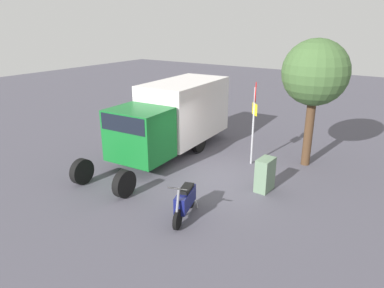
{
  "coord_description": "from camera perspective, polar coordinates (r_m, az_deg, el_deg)",
  "views": [
    {
      "loc": [
        10.11,
        5.83,
        5.35
      ],
      "look_at": [
        0.42,
        -0.68,
        1.27
      ],
      "focal_mm": 33.05,
      "sensor_mm": 36.0,
      "label": 1
    }
  ],
  "objects": [
    {
      "name": "street_tree",
      "position": [
        13.76,
        19.26,
        10.67
      ],
      "size": [
        2.42,
        2.42,
        4.79
      ],
      "color": "#47301E",
      "rests_on": "ground"
    },
    {
      "name": "stop_sign",
      "position": [
        13.55,
        10.03,
        5.33
      ],
      "size": [
        0.71,
        0.33,
        3.23
      ],
      "color": "#9E9EA3",
      "rests_on": "ground"
    },
    {
      "name": "motorcycle",
      "position": [
        10.17,
        -1.12,
        -9.09
      ],
      "size": [
        1.76,
        0.76,
        1.2
      ],
      "rotation": [
        0.0,
        0.0,
        0.29
      ],
      "color": "black",
      "rests_on": "ground"
    },
    {
      "name": "utility_cabinet",
      "position": [
        11.91,
        11.69,
        -4.86
      ],
      "size": [
        0.74,
        0.47,
        1.12
      ],
      "primitive_type": "cube",
      "rotation": [
        0.0,
        0.0,
        -0.05
      ],
      "color": "slate",
      "rests_on": "ground"
    },
    {
      "name": "ground_plane",
      "position": [
        12.84,
        3.58,
        -5.39
      ],
      "size": [
        60.0,
        60.0,
        0.0
      ],
      "primitive_type": "plane",
      "color": "#4B4954"
    },
    {
      "name": "box_truck_near",
      "position": [
        14.79,
        -3.14,
        4.61
      ],
      "size": [
        7.87,
        2.59,
        2.91
      ],
      "rotation": [
        0.0,
        0.0,
        0.05
      ],
      "color": "black",
      "rests_on": "ground"
    },
    {
      "name": "bike_rack_hoop",
      "position": [
        10.59,
        -0.5,
        -11.06
      ],
      "size": [
        0.85,
        0.12,
        0.85
      ],
      "primitive_type": "torus",
      "rotation": [
        1.57,
        0.0,
        -0.08
      ],
      "color": "#B7B7BC",
      "rests_on": "ground"
    }
  ]
}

